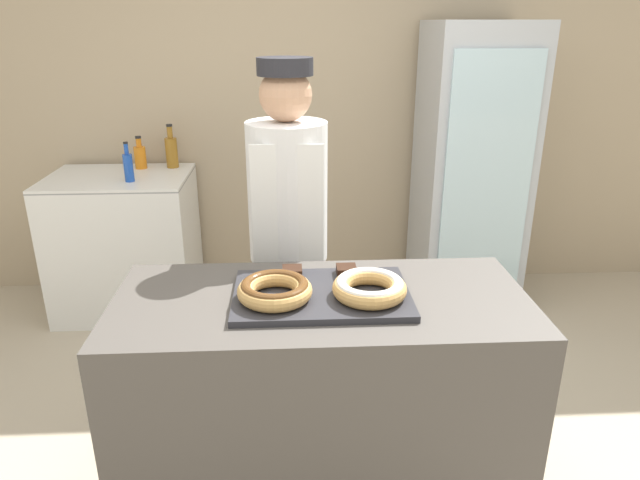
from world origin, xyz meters
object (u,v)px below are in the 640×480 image
(brownie_back_left, at_px, (292,272))
(beverage_fridge, at_px, (470,171))
(serving_tray, at_px, (322,295))
(donut_light_glaze, at_px, (369,287))
(bottle_amber, at_px, (172,151))
(bottle_orange, at_px, (140,156))
(chest_freezer, at_px, (126,243))
(brownie_back_right, at_px, (346,270))
(donut_chocolate_glaze, at_px, (275,289))
(baker_person, at_px, (289,240))
(bottle_blue, at_px, (128,166))

(brownie_back_left, height_order, beverage_fridge, beverage_fridge)
(brownie_back_left, bearing_deg, serving_tray, -54.47)
(donut_light_glaze, xyz_separation_m, bottle_amber, (-1.04, 1.99, 0.06))
(beverage_fridge, xyz_separation_m, bottle_orange, (-2.14, 0.20, 0.08))
(chest_freezer, height_order, bottle_amber, bottle_amber)
(bottle_amber, bearing_deg, donut_light_glaze, -62.50)
(serving_tray, height_order, brownie_back_right, brownie_back_right)
(brownie_back_left, relative_size, brownie_back_right, 1.00)
(brownie_back_right, relative_size, bottle_orange, 0.35)
(brownie_back_right, bearing_deg, beverage_fridge, 58.85)
(donut_chocolate_glaze, xyz_separation_m, brownie_back_left, (0.06, 0.19, -0.02))
(brownie_back_left, height_order, bottle_orange, bottle_orange)
(beverage_fridge, distance_m, bottle_orange, 2.15)
(donut_chocolate_glaze, distance_m, baker_person, 0.65)
(brownie_back_right, relative_size, beverage_fridge, 0.04)
(brownie_back_right, distance_m, chest_freezer, 2.11)
(donut_light_glaze, xyz_separation_m, bottle_orange, (-1.24, 1.98, 0.03))
(serving_tray, xyz_separation_m, chest_freezer, (-1.19, 1.74, -0.46))
(brownie_back_left, height_order, bottle_blue, bottle_blue)
(serving_tray, relative_size, brownie_back_right, 8.44)
(bottle_amber, bearing_deg, brownie_back_right, -61.60)
(brownie_back_left, xyz_separation_m, baker_person, (-0.01, 0.46, -0.05))
(brownie_back_left, bearing_deg, chest_freezer, 124.16)
(donut_chocolate_glaze, distance_m, bottle_amber, 2.12)
(donut_chocolate_glaze, xyz_separation_m, bottle_orange, (-0.92, 1.98, 0.03))
(beverage_fridge, bearing_deg, bottle_amber, 173.63)
(bottle_amber, bearing_deg, bottle_orange, -175.09)
(brownie_back_left, height_order, brownie_back_right, same)
(baker_person, xyz_separation_m, bottle_orange, (-0.96, 1.33, 0.10))
(beverage_fridge, relative_size, bottle_orange, 8.63)
(brownie_back_left, height_order, chest_freezer, brownie_back_left)
(beverage_fridge, bearing_deg, donut_light_glaze, -116.86)
(donut_light_glaze, height_order, beverage_fridge, beverage_fridge)
(brownie_back_left, bearing_deg, baker_person, 91.66)
(donut_chocolate_glaze, relative_size, beverage_fridge, 0.14)
(serving_tray, distance_m, bottle_amber, 2.14)
(donut_light_glaze, height_order, bottle_blue, bottle_blue)
(baker_person, distance_m, bottle_orange, 1.65)
(bottle_orange, bearing_deg, serving_tray, -60.83)
(bottle_blue, bearing_deg, bottle_amber, 60.95)
(serving_tray, xyz_separation_m, brownie_back_right, (0.10, 0.14, 0.03))
(donut_chocolate_glaze, bearing_deg, donut_light_glaze, 0.00)
(donut_chocolate_glaze, bearing_deg, beverage_fridge, 55.43)
(brownie_back_right, xyz_separation_m, beverage_fridge, (0.96, 1.59, -0.03))
(donut_light_glaze, xyz_separation_m, brownie_back_left, (-0.26, 0.19, -0.02))
(donut_light_glaze, height_order, brownie_back_right, donut_light_glaze)
(bottle_amber, bearing_deg, beverage_fridge, -6.37)
(donut_chocolate_glaze, xyz_separation_m, bottle_blue, (-0.91, 1.65, 0.04))
(donut_chocolate_glaze, xyz_separation_m, beverage_fridge, (1.23, 1.78, -0.05))
(donut_chocolate_glaze, bearing_deg, serving_tray, 15.53)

